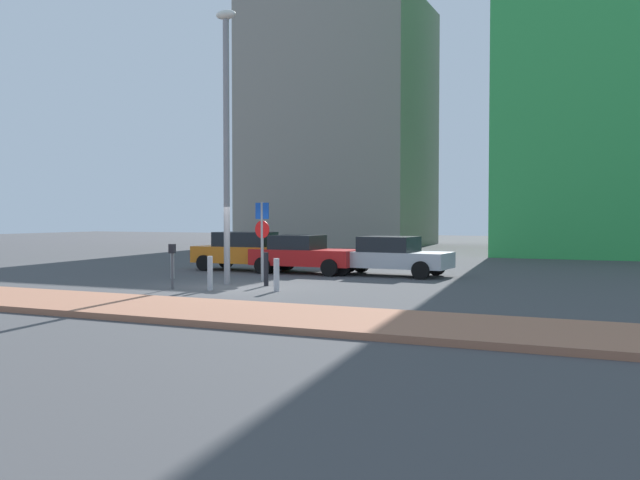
% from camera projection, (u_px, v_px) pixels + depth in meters
% --- Properties ---
extents(ground_plane, '(120.00, 120.00, 0.00)m').
position_uv_depth(ground_plane, '(236.00, 287.00, 20.98)').
color(ground_plane, '#424244').
extents(sidewalk_brick, '(40.00, 3.14, 0.14)m').
position_uv_depth(sidewalk_brick, '(121.00, 306.00, 16.16)').
color(sidewalk_brick, '#9E664C').
rests_on(sidewalk_brick, ground).
extents(parked_car_orange, '(4.28, 1.94, 1.56)m').
position_uv_depth(parked_car_orange, '(246.00, 251.00, 27.56)').
color(parked_car_orange, orange).
rests_on(parked_car_orange, ground).
extents(parked_car_red, '(4.11, 2.03, 1.47)m').
position_uv_depth(parked_car_red, '(304.00, 254.00, 26.19)').
color(parked_car_red, red).
rests_on(parked_car_red, ground).
extents(parked_car_silver, '(4.58, 2.24, 1.45)m').
position_uv_depth(parked_car_silver, '(389.00, 256.00, 25.10)').
color(parked_car_silver, '#B7BABF').
rests_on(parked_car_silver, ground).
extents(parking_sign_post, '(0.60, 0.13, 2.69)m').
position_uv_depth(parking_sign_post, '(262.00, 231.00, 23.00)').
color(parking_sign_post, gray).
rests_on(parking_sign_post, ground).
extents(parking_meter, '(0.18, 0.14, 1.36)m').
position_uv_depth(parking_meter, '(172.00, 260.00, 20.51)').
color(parking_meter, '#4C4C51').
rests_on(parking_meter, ground).
extents(street_lamp, '(0.70, 0.36, 8.78)m').
position_uv_depth(street_lamp, '(226.00, 128.00, 21.78)').
color(street_lamp, gray).
rests_on(street_lamp, ground).
extents(traffic_bollard_near, '(0.16, 0.16, 1.02)m').
position_uv_depth(traffic_bollard_near, '(210.00, 273.00, 20.14)').
color(traffic_bollard_near, '#B7B7BC').
rests_on(traffic_bollard_near, ground).
extents(traffic_bollard_mid, '(0.17, 0.17, 0.97)m').
position_uv_depth(traffic_bollard_mid, '(276.00, 275.00, 19.86)').
color(traffic_bollard_mid, '#B7B7BC').
rests_on(traffic_bollard_mid, ground).
extents(traffic_bollard_far, '(0.15, 0.15, 1.06)m').
position_uv_depth(traffic_bollard_far, '(266.00, 269.00, 21.42)').
color(traffic_bollard_far, black).
rests_on(traffic_bollard_far, ground).
extents(traffic_bollard_edge, '(0.13, 0.13, 0.94)m').
position_uv_depth(traffic_bollard_edge, '(172.00, 265.00, 24.07)').
color(traffic_bollard_edge, '#B7B7BC').
rests_on(traffic_bollard_edge, ground).
extents(building_under_construction, '(12.95, 10.38, 18.25)m').
position_uv_depth(building_under_construction, '(340.00, 126.00, 52.29)').
color(building_under_construction, gray).
rests_on(building_under_construction, ground).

